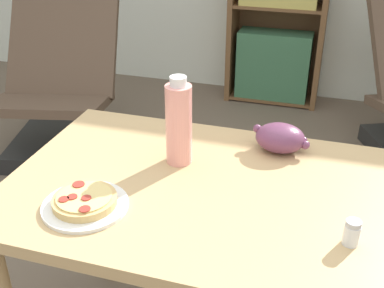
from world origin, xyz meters
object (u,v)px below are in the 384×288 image
pizza_on_plate (85,202)px  bookshelf (278,14)px  salt_shaker (352,233)px  grape_bunch (280,138)px  drink_bottle (177,123)px  lounge_chair_near (61,106)px

pizza_on_plate → bookshelf: bearing=87.0°
salt_shaker → bookshelf: 2.54m
grape_bunch → drink_bottle: 0.32m
pizza_on_plate → lounge_chair_near: lounge_chair_near is taller
bookshelf → pizza_on_plate: bearing=-93.0°
bookshelf → grape_bunch: bearing=-82.1°
pizza_on_plate → lounge_chair_near: 1.74m
grape_bunch → lounge_chair_near: (-1.37, 0.95, -0.48)m
grape_bunch → salt_shaker: (0.21, -0.38, -0.01)m
grape_bunch → lounge_chair_near: 1.74m
grape_bunch → drink_bottle: size_ratio=0.67×
pizza_on_plate → grape_bunch: grape_bunch is taller
grape_bunch → salt_shaker: bearing=-61.1°
pizza_on_plate → salt_shaker: salt_shaker is taller
drink_bottle → bookshelf: bookshelf is taller
pizza_on_plate → lounge_chair_near: size_ratio=0.24×
pizza_on_plate → salt_shaker: (0.63, 0.05, 0.02)m
grape_bunch → bookshelf: bearing=97.9°
salt_shaker → pizza_on_plate: bearing=-175.5°
lounge_chair_near → bookshelf: size_ratio=0.64×
pizza_on_plate → drink_bottle: size_ratio=0.83×
pizza_on_plate → grape_bunch: 0.61m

